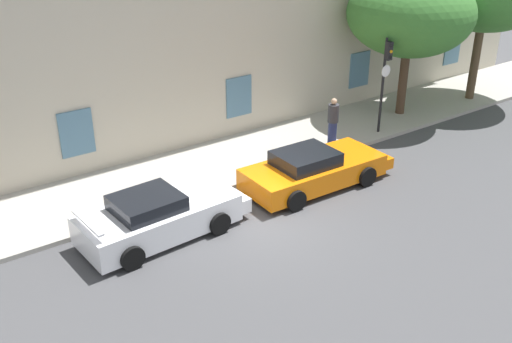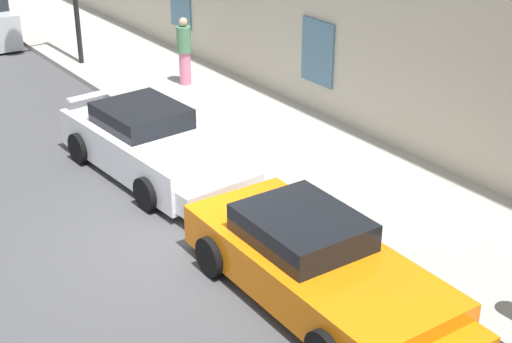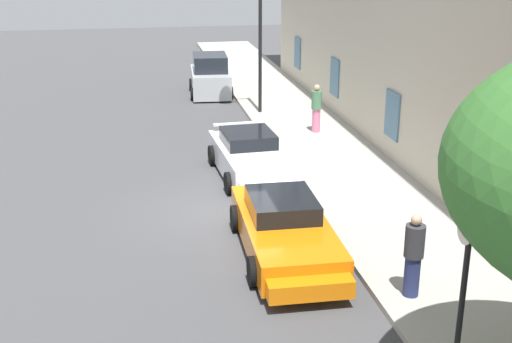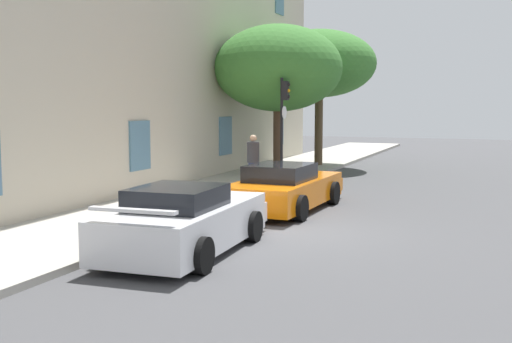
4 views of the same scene
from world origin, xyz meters
The scene contains 5 objects.
ground_plane centered at (0.00, 0.00, 0.00)m, with size 80.00×80.00×0.00m, color #444447.
sidewalk centered at (0.00, 3.97, 0.07)m, with size 60.00×3.55×0.14m, color #A8A399.
sportscar_red_lead centered at (-2.52, 1.07, 0.59)m, with size 4.78×2.27×1.33m.
sportscar_yellow_flank centered at (2.84, 0.89, 0.57)m, with size 5.06×2.19×1.28m.
pedestrian_admiring centered at (-6.66, 4.22, 1.04)m, with size 0.50×0.50×1.77m.
Camera 2 is at (10.03, -5.46, 6.72)m, focal length 53.83 mm.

